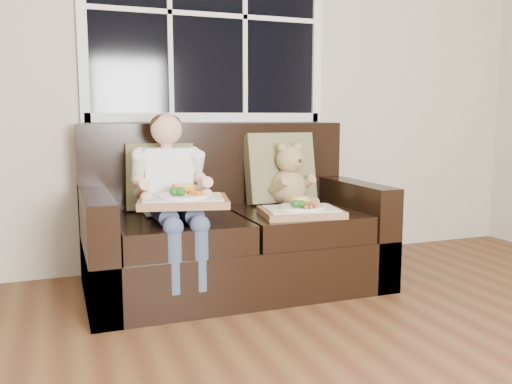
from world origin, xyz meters
name	(u,v)px	position (x,y,z in m)	size (l,w,h in m)	color
window_back	(208,15)	(-0.19, 2.48, 1.65)	(1.62, 0.04, 1.37)	black
loveseat	(231,233)	(-0.19, 2.02, 0.31)	(1.70, 0.92, 0.96)	black
pillow_left	(160,177)	(-0.58, 2.17, 0.64)	(0.42, 0.25, 0.40)	brown
pillow_right	(280,168)	(0.19, 2.17, 0.67)	(0.44, 0.20, 0.46)	brown
child	(171,182)	(-0.57, 1.90, 0.65)	(0.39, 0.60, 0.88)	silver
teddy_bear	(289,179)	(0.21, 2.06, 0.61)	(0.27, 0.33, 0.41)	#A28355
tray_left	(183,199)	(-0.55, 1.72, 0.58)	(0.52, 0.44, 0.10)	olive
tray_right	(301,210)	(0.12, 1.71, 0.48)	(0.48, 0.40, 0.10)	olive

